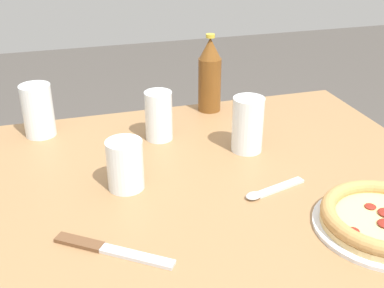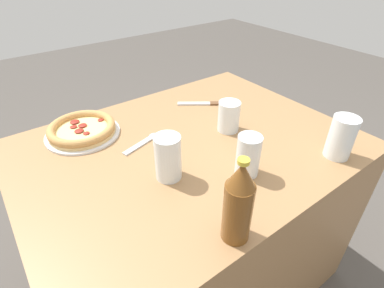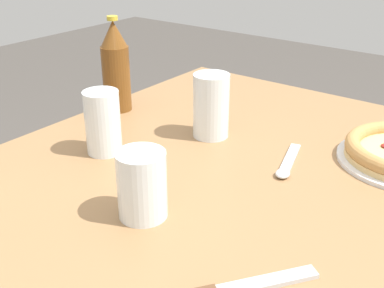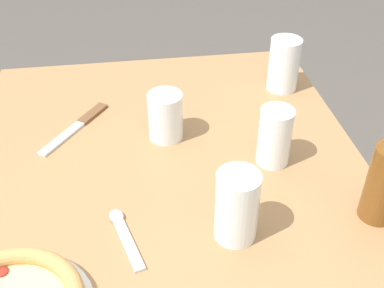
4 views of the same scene
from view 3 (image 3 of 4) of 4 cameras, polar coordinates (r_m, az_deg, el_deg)
name	(u,v)px [view 3 (image 3 of 4)]	position (r m, az deg, el deg)	size (l,w,h in m)	color
glass_mango_juice	(211,109)	(1.04, 2.27, 4.17)	(0.08, 0.08, 0.14)	white
glass_red_wine	(103,125)	(0.99, -10.50, 2.25)	(0.07, 0.07, 0.13)	white
glass_lemonade	(142,188)	(0.77, -5.93, -5.23)	(0.08, 0.08, 0.11)	white
beer_bottle	(116,67)	(1.20, -9.04, 9.00)	(0.07, 0.07, 0.23)	brown
spoon	(287,165)	(0.95, 11.19, -2.42)	(0.16, 0.07, 0.01)	silver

